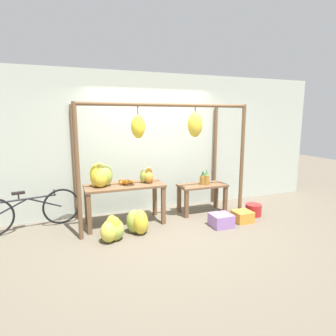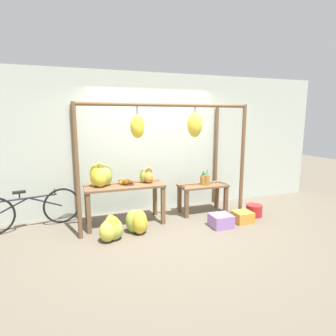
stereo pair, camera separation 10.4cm
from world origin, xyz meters
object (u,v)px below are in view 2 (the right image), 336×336
orange_pile (125,182)px  banana_pile_ground_right (138,222)px  banana_pile_ground_left (111,229)px  pineapple_cluster (205,179)px  fruit_crate_purple (243,217)px  papaya_pile (147,176)px  parked_bicycle (29,210)px  blue_bucket (254,210)px  banana_pile_on_table (101,176)px  fruit_crate_white (221,221)px

orange_pile → banana_pile_ground_right: (0.09, -0.54, -0.58)m
orange_pile → banana_pile_ground_left: 0.95m
pineapple_cluster → fruit_crate_purple: bearing=-59.4°
orange_pile → papaya_pile: size_ratio=0.93×
parked_bicycle → papaya_pile: 2.12m
orange_pile → banana_pile_ground_left: bearing=-119.1°
banana_pile_ground_right → parked_bicycle: bearing=154.7°
blue_bucket → parked_bicycle: parked_bicycle is taller
banana_pile_on_table → parked_bicycle: size_ratio=0.28×
banana_pile_ground_left → blue_bucket: bearing=3.1°
banana_pile_on_table → blue_bucket: (2.87, -0.47, -0.81)m
pineapple_cluster → fruit_crate_white: pineapple_cluster is taller
parked_bicycle → fruit_crate_purple: parked_bicycle is taller
fruit_crate_white → banana_pile_ground_right: bearing=171.2°
fruit_crate_white → parked_bicycle: bearing=161.9°
banana_pile_on_table → fruit_crate_white: bearing=-20.6°
orange_pile → banana_pile_ground_left: size_ratio=0.54×
parked_bicycle → pineapple_cluster: bearing=-4.4°
banana_pile_ground_left → banana_pile_ground_right: size_ratio=1.07×
banana_pile_ground_left → blue_bucket: banana_pile_ground_left is taller
pineapple_cluster → banana_pile_ground_right: bearing=-159.6°
pineapple_cluster → fruit_crate_purple: 1.04m
banana_pile_on_table → pineapple_cluster: 2.05m
banana_pile_ground_left → papaya_pile: size_ratio=1.72×
parked_bicycle → fruit_crate_purple: 3.80m
orange_pile → pineapple_cluster: bearing=0.9°
banana_pile_ground_left → fruit_crate_purple: banana_pile_ground_left is taller
pineapple_cluster → papaya_pile: (-1.20, -0.04, 0.15)m
banana_pile_on_table → fruit_crate_white: (1.97, -0.74, -0.81)m
banana_pile_ground_right → fruit_crate_white: size_ratio=1.24×
orange_pile → blue_bucket: 2.58m
blue_bucket → papaya_pile: size_ratio=1.12×
banana_pile_on_table → fruit_crate_purple: bearing=-15.5°
papaya_pile → fruit_crate_purple: size_ratio=0.85×
fruit_crate_white → papaya_pile: (-1.14, 0.75, 0.74)m
orange_pile → fruit_crate_purple: 2.26m
banana_pile_on_table → banana_pile_ground_left: bearing=-83.9°
orange_pile → papaya_pile: bearing=-2.0°
banana_pile_on_table → blue_bucket: size_ratio=1.50×
banana_pile_ground_right → pineapple_cluster: bearing=20.4°
papaya_pile → parked_bicycle: bearing=172.0°
banana_pile_ground_left → fruit_crate_white: 1.91m
papaya_pile → banana_pile_ground_left: bearing=-140.7°
orange_pile → fruit_crate_purple: bearing=-19.0°
orange_pile → fruit_crate_white: size_ratio=0.71×
orange_pile → pineapple_cluster: size_ratio=0.80×
orange_pile → papaya_pile: (0.41, -0.01, 0.08)m
banana_pile_ground_left → parked_bicycle: bearing=144.1°
blue_bucket → parked_bicycle: bearing=169.4°
banana_pile_ground_right → fruit_crate_white: (1.46, -0.22, -0.08)m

